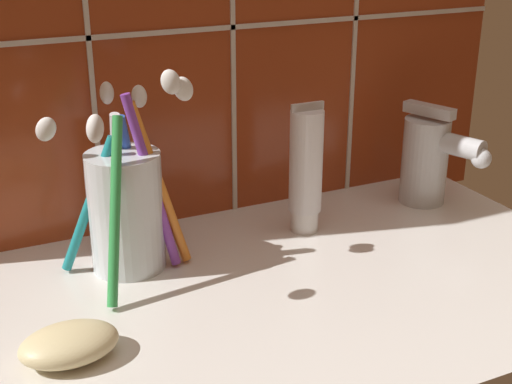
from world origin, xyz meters
The scene contains 5 objects.
sink_counter centered at (0.00, 0.00, 1.00)cm, with size 59.18×36.93×2.00cm, color silver.
toothbrush_cup centered at (-12.94, 9.67, 8.34)cm, with size 14.06×14.77×19.05cm.
toothpaste_tube centered at (5.87, 9.73, 8.81)cm, with size 3.59×3.41×13.77cm.
sink_faucet centered at (22.11, 10.27, 7.48)cm, with size 5.92×10.57×11.42cm.
soap_bar centered at (-21.23, -2.88, 3.29)cm, with size 7.49×5.31×2.58cm, color beige.
Camera 1 is at (-27.90, -49.70, 33.85)cm, focal length 50.00 mm.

